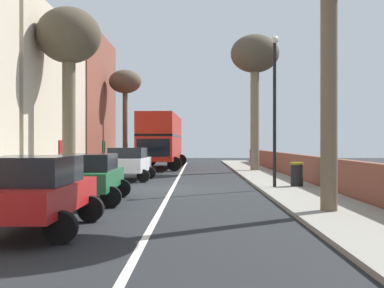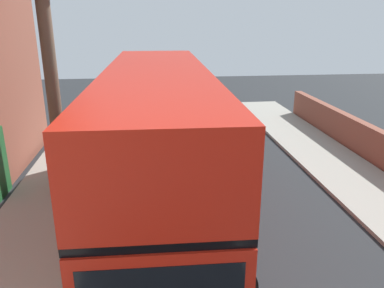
{
  "view_description": "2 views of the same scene",
  "coord_description": "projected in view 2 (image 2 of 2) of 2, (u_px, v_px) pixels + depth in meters",
  "views": [
    {
      "loc": [
        1.06,
        -20.47,
        1.95
      ],
      "look_at": [
        0.71,
        12.23,
        1.88
      ],
      "focal_mm": 44.76,
      "sensor_mm": 36.0,
      "label": 1
    },
    {
      "loc": [
        -1.9,
        6.77,
        5.25
      ],
      "look_at": [
        -0.71,
        17.04,
        1.78
      ],
      "focal_mm": 35.29,
      "sensor_mm": 36.0,
      "label": 2
    }
  ],
  "objects": [
    {
      "name": "double_decker_bus",
      "position": [
        158.0,
        135.0,
        9.79
      ],
      "size": [
        3.74,
        10.72,
        4.06
      ],
      "color": "#B61D10",
      "rests_on": "ground"
    }
  ]
}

